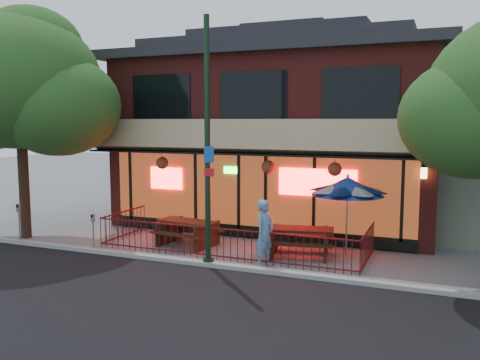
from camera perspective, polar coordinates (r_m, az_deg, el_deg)
The scene contains 13 objects.
ground at distance 15.16m, azimuth -2.92°, elevation -9.13°, with size 80.00×80.00×0.00m, color gray.
asphalt_street at distance 10.36m, azimuth -17.79°, elevation -17.13°, with size 80.00×11.00×0.00m, color black.
curb at distance 14.71m, azimuth -3.76°, elevation -9.39°, with size 80.00×0.25×0.12m, color #999993.
restaurant_building at distance 21.24m, azimuth 5.22°, elevation 6.66°, with size 12.96×9.49×8.05m.
patio_fence at distance 15.45m, azimuth -2.14°, elevation -6.41°, with size 8.44×2.62×1.00m.
street_light at distance 14.26m, azimuth -3.67°, elevation 2.73°, with size 0.43×0.32×7.00m.
street_tree_left at distance 19.33m, azimuth -23.34°, elevation 10.73°, with size 5.60×5.60×8.05m.
picnic_table_left at distance 16.94m, azimuth -5.90°, elevation -5.51°, with size 2.20×1.81×0.85m.
picnic_table_right at distance 15.72m, azimuth 6.71°, elevation -6.44°, with size 2.28×1.91×0.87m.
patio_umbrella at distance 15.82m, azimuth 11.98°, elevation -0.68°, with size 2.19×2.19×2.51m.
pedestrian at distance 14.45m, azimuth 2.79°, elevation -5.99°, with size 0.70×0.46×1.92m, color #5A8DB5.
parking_meter_near at distance 16.66m, azimuth -16.17°, elevation -5.00°, with size 0.13×0.12×1.23m.
parking_meter_far at distance 18.61m, azimuth -23.57°, elevation -3.79°, with size 0.14×0.12×1.37m.
Camera 1 is at (6.20, -13.20, 4.14)m, focal length 38.00 mm.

